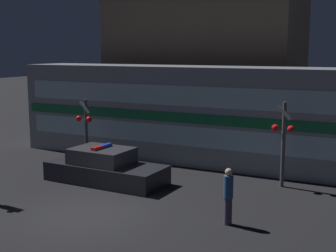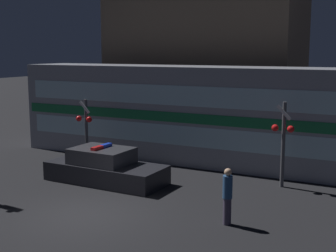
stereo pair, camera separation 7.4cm
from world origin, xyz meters
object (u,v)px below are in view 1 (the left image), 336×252
train (222,116)px  pedestrian (228,196)px  police_car (105,168)px  crossing_signal_near (283,139)px

train → pedestrian: train is taller
police_car → crossing_signal_near: 6.99m
police_car → crossing_signal_near: (6.40, 2.49, 1.33)m
police_car → pedestrian: size_ratio=2.80×
train → police_car: size_ratio=4.27×
crossing_signal_near → police_car: bearing=-158.7°
police_car → crossing_signal_near: crossing_signal_near is taller
police_car → crossing_signal_near: size_ratio=1.48×
train → crossing_signal_near: (3.43, -2.52, -0.34)m
train → crossing_signal_near: bearing=-36.3°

